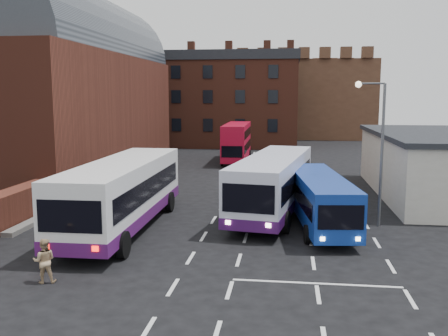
# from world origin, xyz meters

# --- Properties ---
(ground) EXTENTS (180.00, 180.00, 0.00)m
(ground) POSITION_xyz_m (0.00, 0.00, 0.00)
(ground) COLOR black
(railway_station) EXTENTS (12.00, 28.00, 16.00)m
(railway_station) POSITION_xyz_m (-15.50, 21.00, 7.64)
(railway_station) COLOR #602B1E
(railway_station) RESTS_ON ground
(brick_terrace) EXTENTS (22.00, 10.00, 11.00)m
(brick_terrace) POSITION_xyz_m (-6.00, 46.00, 5.50)
(brick_terrace) COLOR brown
(brick_terrace) RESTS_ON ground
(castle_keep) EXTENTS (22.00, 22.00, 12.00)m
(castle_keep) POSITION_xyz_m (6.00, 66.00, 6.00)
(castle_keep) COLOR brown
(castle_keep) RESTS_ON ground
(bus_white_outbound) EXTENTS (3.25, 12.59, 3.43)m
(bus_white_outbound) POSITION_xyz_m (-4.21, 3.27, 2.02)
(bus_white_outbound) COLOR white
(bus_white_outbound) RESTS_ON ground
(bus_white_inbound) EXTENTS (4.59, 12.32, 3.29)m
(bus_white_inbound) POSITION_xyz_m (3.13, 7.47, 1.94)
(bus_white_inbound) COLOR silver
(bus_white_inbound) RESTS_ON ground
(bus_blue) EXTENTS (3.31, 9.74, 2.60)m
(bus_blue) POSITION_xyz_m (5.56, 5.03, 1.54)
(bus_blue) COLOR navy
(bus_blue) RESTS_ON ground
(bus_red_double) EXTENTS (2.53, 9.64, 3.85)m
(bus_red_double) POSITION_xyz_m (-1.21, 29.34, 2.04)
(bus_red_double) COLOR #BA0A28
(bus_red_double) RESTS_ON ground
(street_lamp) EXTENTS (1.48, 0.46, 7.36)m
(street_lamp) POSITION_xyz_m (8.35, 5.47, 4.44)
(street_lamp) COLOR #58595C
(street_lamp) RESTS_ON ground
(pedestrian_beige) EXTENTS (0.93, 0.82, 1.62)m
(pedestrian_beige) POSITION_xyz_m (-4.65, -4.13, 0.81)
(pedestrian_beige) COLOR tan
(pedestrian_beige) RESTS_ON ground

